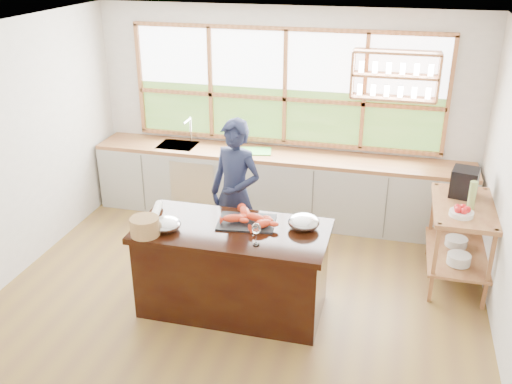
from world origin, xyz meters
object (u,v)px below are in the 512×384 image
(wicker_basket, at_px, (145,227))
(espresso_machine, at_px, (464,183))
(cook, at_px, (236,194))
(island, at_px, (233,269))

(wicker_basket, bearing_deg, espresso_machine, 29.68)
(cook, distance_m, wicker_basket, 1.33)
(island, height_order, cook, cook)
(island, height_order, espresso_machine, espresso_machine)
(cook, distance_m, espresso_machine, 2.47)
(cook, height_order, espresso_machine, cook)
(espresso_machine, bearing_deg, wicker_basket, -138.27)
(cook, xyz_separation_m, wicker_basket, (-0.52, -1.21, 0.14))
(espresso_machine, distance_m, wicker_basket, 3.38)
(espresso_machine, height_order, wicker_basket, espresso_machine)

